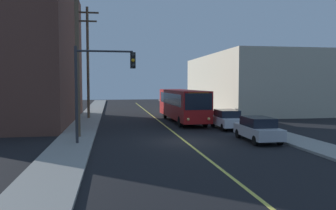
# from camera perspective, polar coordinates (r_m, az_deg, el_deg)

# --- Properties ---
(ground_plane) EXTENTS (120.00, 120.00, 0.00)m
(ground_plane) POSITION_cam_1_polar(r_m,az_deg,el_deg) (22.29, 2.94, -6.23)
(ground_plane) COLOR black
(sidewalk_left) EXTENTS (2.50, 90.00, 0.15)m
(sidewalk_left) POSITION_cam_1_polar(r_m,az_deg,el_deg) (31.74, -14.05, -3.24)
(sidewalk_left) COLOR gray
(sidewalk_left) RESTS_ON ground
(sidewalk_right) EXTENTS (2.50, 90.00, 0.15)m
(sidewalk_right) POSITION_cam_1_polar(r_m,az_deg,el_deg) (33.87, 11.25, -2.78)
(sidewalk_right) COLOR gray
(sidewalk_right) RESTS_ON ground
(lane_stripe_center) EXTENTS (0.16, 60.00, 0.01)m
(lane_stripe_center) POSITION_cam_1_polar(r_m,az_deg,el_deg) (36.94, -2.15, -2.29)
(lane_stripe_center) COLOR #D8CC4C
(lane_stripe_center) RESTS_ON ground
(building_left_brick) EXTENTS (10.00, 18.90, 13.81)m
(building_left_brick) POSITION_cam_1_polar(r_m,az_deg,el_deg) (35.73, -23.97, 8.28)
(building_left_brick) COLOR brown
(building_left_brick) RESTS_ON ground
(building_right_warehouse) EXTENTS (12.00, 23.92, 7.84)m
(building_right_warehouse) POSITION_cam_1_polar(r_m,az_deg,el_deg) (49.35, 13.37, 3.66)
(building_right_warehouse) COLOR beige
(building_right_warehouse) RESTS_ON ground
(city_bus) EXTENTS (2.80, 12.20, 3.20)m
(city_bus) POSITION_cam_1_polar(r_m,az_deg,el_deg) (33.49, 2.42, 0.21)
(city_bus) COLOR maroon
(city_bus) RESTS_ON ground
(parked_car_silver) EXTENTS (1.90, 4.44, 1.62)m
(parked_car_silver) POSITION_cam_1_polar(r_m,az_deg,el_deg) (22.88, 15.15, -3.97)
(parked_car_silver) COLOR #B7B7BC
(parked_car_silver) RESTS_ON ground
(parked_car_white) EXTENTS (1.91, 4.44, 1.62)m
(parked_car_white) POSITION_cam_1_polar(r_m,az_deg,el_deg) (28.73, 10.05, -2.36)
(parked_car_white) COLOR silver
(parked_car_white) RESTS_ON ground
(parked_car_red) EXTENTS (1.84, 4.41, 1.62)m
(parked_car_red) POSITION_cam_1_polar(r_m,az_deg,el_deg) (36.36, 5.56, -1.07)
(parked_car_red) COLOR maroon
(parked_car_red) RESTS_ON ground
(utility_pole_near) EXTENTS (2.40, 0.28, 11.13)m
(utility_pole_near) POSITION_cam_1_polar(r_m,az_deg,el_deg) (23.95, -15.32, 9.30)
(utility_pole_near) COLOR brown
(utility_pole_near) RESTS_ON sidewalk_left
(utility_pole_mid) EXTENTS (2.40, 0.28, 11.84)m
(utility_pole_mid) POSITION_cam_1_polar(r_m,az_deg,el_deg) (36.93, -13.59, 7.86)
(utility_pole_mid) COLOR brown
(utility_pole_mid) RESTS_ON sidewalk_left
(traffic_signal_left_corner) EXTENTS (3.75, 0.48, 6.00)m
(traffic_signal_left_corner) POSITION_cam_1_polar(r_m,az_deg,el_deg) (21.16, -11.35, 4.88)
(traffic_signal_left_corner) COLOR #2D2D33
(traffic_signal_left_corner) RESTS_ON sidewalk_left
(fire_hydrant) EXTENTS (0.44, 0.26, 0.84)m
(fire_hydrant) POSITION_cam_1_polar(r_m,az_deg,el_deg) (29.57, 13.62, -2.74)
(fire_hydrant) COLOR red
(fire_hydrant) RESTS_ON sidewalk_right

